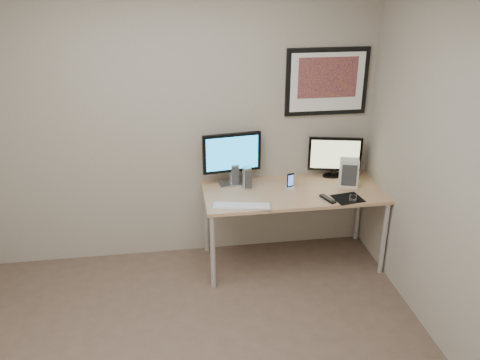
{
  "coord_description": "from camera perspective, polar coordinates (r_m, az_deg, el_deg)",
  "views": [
    {
      "loc": [
        -0.08,
        -2.64,
        2.61
      ],
      "look_at": [
        0.48,
        1.1,
        0.97
      ],
      "focal_mm": 38.0,
      "sensor_mm": 36.0,
      "label": 1
    }
  ],
  "objects": [
    {
      "name": "room",
      "position": [
        3.24,
        -6.75,
        5.86
      ],
      "size": [
        3.6,
        3.6,
        3.6
      ],
      "color": "white",
      "rests_on": "ground"
    },
    {
      "name": "monitor_tv",
      "position": [
        4.82,
        10.6,
        2.67
      ],
      "size": [
        0.49,
        0.16,
        0.39
      ],
      "rotation": [
        0.0,
        0.0,
        -0.22
      ],
      "color": "black",
      "rests_on": "desk"
    },
    {
      "name": "speaker_right",
      "position": [
        4.52,
        0.78,
        0.27
      ],
      "size": [
        0.09,
        0.09,
        0.2
      ],
      "primitive_type": "cylinder",
      "rotation": [
        0.0,
        0.0,
        0.13
      ],
      "color": "#B9B9BE",
      "rests_on": "desk"
    },
    {
      "name": "monitor_large",
      "position": [
        4.55,
        -0.92,
        2.66
      ],
      "size": [
        0.53,
        0.2,
        0.48
      ],
      "rotation": [
        0.0,
        0.0,
        0.12
      ],
      "color": "#B9B9BE",
      "rests_on": "desk"
    },
    {
      "name": "desk",
      "position": [
        4.57,
        5.99,
        -1.93
      ],
      "size": [
        1.6,
        0.7,
        0.73
      ],
      "color": "#9B6C4B",
      "rests_on": "floor"
    },
    {
      "name": "mouse",
      "position": [
        4.45,
        12.57,
        -1.87
      ],
      "size": [
        0.09,
        0.11,
        0.03
      ],
      "primitive_type": "ellipsoid",
      "rotation": [
        0.0,
        0.0,
        -0.39
      ],
      "color": "black",
      "rests_on": "mousepad"
    },
    {
      "name": "remote",
      "position": [
        4.4,
        9.82,
        -2.08
      ],
      "size": [
        0.11,
        0.18,
        0.02
      ],
      "primitive_type": "cube",
      "rotation": [
        0.0,
        0.0,
        0.36
      ],
      "color": "black",
      "rests_on": "desk"
    },
    {
      "name": "speaker_left",
      "position": [
        4.61,
        -0.58,
        0.67
      ],
      "size": [
        0.08,
        0.08,
        0.2
      ],
      "primitive_type": "cylinder",
      "rotation": [
        0.0,
        0.0,
        -0.04
      ],
      "color": "#B9B9BE",
      "rests_on": "desk"
    },
    {
      "name": "keyboard",
      "position": [
        4.22,
        0.25,
        -2.92
      ],
      "size": [
        0.49,
        0.22,
        0.02
      ],
      "primitive_type": "cube",
      "rotation": [
        0.0,
        0.0,
        -0.2
      ],
      "color": "silver",
      "rests_on": "desk"
    },
    {
      "name": "phone_dock",
      "position": [
        4.55,
        5.68,
        -0.11
      ],
      "size": [
        0.08,
        0.08,
        0.15
      ],
      "primitive_type": "cube",
      "rotation": [
        0.0,
        0.0,
        0.3
      ],
      "color": "black",
      "rests_on": "desk"
    },
    {
      "name": "framed_art",
      "position": [
        4.66,
        9.74,
        10.84
      ],
      "size": [
        0.75,
        0.04,
        0.6
      ],
      "color": "black",
      "rests_on": "room"
    },
    {
      "name": "fan_unit",
      "position": [
        4.67,
        12.12,
        0.81
      ],
      "size": [
        0.19,
        0.16,
        0.25
      ],
      "primitive_type": "cube",
      "rotation": [
        0.0,
        0.0,
        -0.29
      ],
      "color": "silver",
      "rests_on": "desk"
    },
    {
      "name": "mousepad",
      "position": [
        4.46,
        12.01,
        -2.04
      ],
      "size": [
        0.27,
        0.25,
        0.0
      ],
      "primitive_type": "cube",
      "rotation": [
        0.0,
        0.0,
        0.17
      ],
      "color": "black",
      "rests_on": "desk"
    }
  ]
}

